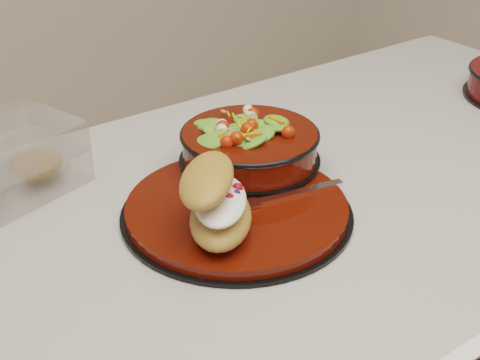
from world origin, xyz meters
TOP-DOWN VIEW (x-y plane):
  - dinner_plate at (-0.23, -0.01)m, footprint 0.32×0.32m
  - salad_bowl at (-0.14, 0.08)m, footprint 0.21×0.21m
  - croissant at (-0.28, -0.04)m, footprint 0.15×0.17m
  - fork at (-0.17, -0.03)m, footprint 0.17×0.05m
  - pastry_box at (-0.46, 0.24)m, footprint 0.24×0.20m

SIDE VIEW (x-z plane):
  - dinner_plate at x=-0.23m, z-range 0.90..0.92m
  - fork at x=-0.17m, z-range 0.92..0.92m
  - pastry_box at x=-0.46m, z-range 0.90..0.99m
  - salad_bowl at x=-0.14m, z-range 0.91..1.00m
  - croissant at x=-0.28m, z-range 0.92..1.00m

